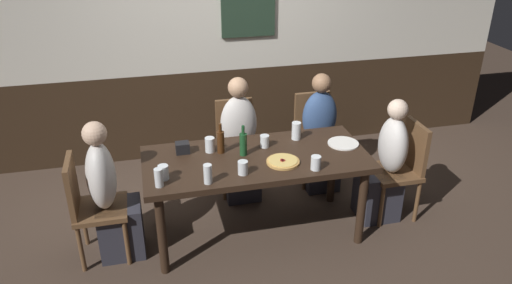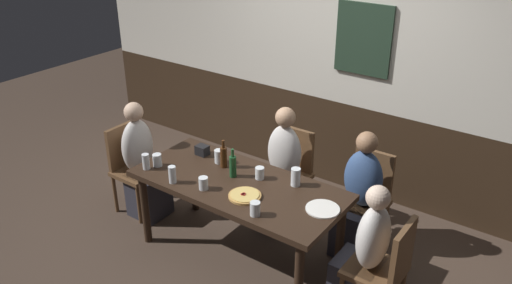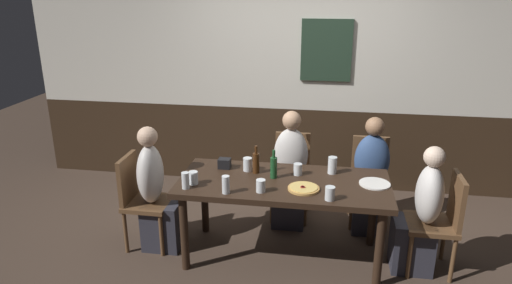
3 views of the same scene
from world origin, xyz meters
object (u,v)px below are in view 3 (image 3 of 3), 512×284
highball_clear (261,187)px  chair_mid_far (291,171)px  tumbler_water (330,194)px  pint_glass_amber (226,186)px  person_right_far (370,184)px  chair_head_west (140,196)px  beer_glass_tall (332,166)px  chair_right_far (369,175)px  pizza (304,188)px  pint_glass_pale (298,170)px  dining_table (283,190)px  pint_glass_stout (248,165)px  person_head_east (420,220)px  person_mid_far (290,177)px  chair_head_east (441,218)px  person_head_west (157,198)px  condiment_caddy (224,163)px  tumbler_short (193,179)px  beer_glass_half (185,182)px  beer_bottle_green (274,167)px  plate_white_large (375,184)px  beer_bottle_brown (256,162)px

highball_clear → chair_mid_far: bearing=81.4°
tumbler_water → pint_glass_amber: bearing=-179.3°
person_right_far → tumbler_water: size_ratio=10.37×
chair_head_west → beer_glass_tall: bearing=7.8°
chair_right_far → pizza: (-0.62, -0.97, 0.26)m
chair_right_far → pint_glass_pale: size_ratio=8.56×
chair_mid_far → pizza: size_ratio=3.38×
pizza → dining_table: bearing=140.6°
pint_glass_stout → tumbler_water: (0.74, -0.48, -0.01)m
person_head_east → beer_glass_tall: bearing=162.4°
pizza → chair_head_west: bearing=174.4°
person_mid_far → pint_glass_stout: (-0.35, -0.48, 0.30)m
pizza → beer_glass_tall: 0.45m
person_mid_far → chair_head_east: bearing=-26.6°
chair_head_east → pint_glass_amber: pint_glass_amber is taller
chair_mid_far → pizza: (0.18, -0.97, 0.26)m
person_head_west → condiment_caddy: bearing=19.2°
chair_mid_far → chair_head_east: bearing=-32.0°
pizza → tumbler_short: (-0.92, -0.04, 0.04)m
chair_mid_far → pint_glass_pale: 0.73m
person_mid_far → beer_glass_tall: person_mid_far is taller
person_head_east → pint_glass_stout: bearing=173.3°
beer_glass_half → beer_bottle_green: bearing=25.8°
dining_table → highball_clear: (-0.16, -0.24, 0.13)m
plate_white_large → person_head_west: bearing=-178.5°
chair_right_far → chair_head_west: bearing=-158.7°
person_mid_far → beer_bottle_green: person_mid_far is taller
chair_head_west → pizza: bearing=-5.6°
person_right_far → beer_glass_half: 1.86m
pint_glass_stout → condiment_caddy: 0.22m
chair_mid_far → pizza: 1.02m
person_head_east → condiment_caddy: person_head_east is taller
chair_head_west → highball_clear: chair_head_west is taller
person_right_far → beer_bottle_brown: 1.23m
pint_glass_amber → beer_bottle_brown: size_ratio=0.59×
dining_table → pint_glass_pale: (0.11, 0.16, 0.13)m
person_right_far → beer_glass_tall: size_ratio=7.47×
tumbler_short → condiment_caddy: size_ratio=1.01×
dining_table → beer_bottle_brown: beer_bottle_brown is taller
person_right_far → condiment_caddy: (-1.36, -0.45, 0.31)m
beer_glass_half → pint_glass_pale: size_ratio=1.37×
tumbler_water → pint_glass_pale: (-0.28, 0.46, -0.00)m
chair_right_far → highball_clear: chair_right_far is taller
highball_clear → pint_glass_stout: (-0.18, 0.42, 0.01)m
chair_right_far → tumbler_water: (-0.40, -1.13, 0.29)m
beer_glass_tall → person_right_far: bearing=47.5°
beer_glass_half → plate_white_large: 1.58m
person_right_far → person_head_east: 0.75m
pizza → highball_clear: 0.36m
dining_table → beer_bottle_green: (-0.09, 0.05, 0.18)m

